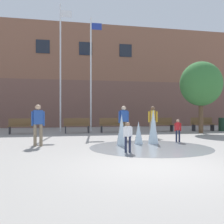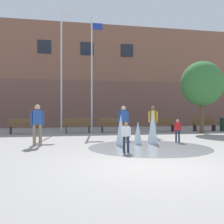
% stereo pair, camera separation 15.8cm
% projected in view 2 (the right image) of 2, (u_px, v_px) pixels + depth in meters
% --- Properties ---
extents(ground_plane, '(100.00, 100.00, 0.00)m').
position_uv_depth(ground_plane, '(156.00, 168.00, 6.16)').
color(ground_plane, gray).
extents(library_building, '(36.00, 6.05, 8.83)m').
position_uv_depth(library_building, '(84.00, 79.00, 25.11)').
color(library_building, brown).
rests_on(library_building, ground).
extents(splash_fountain, '(4.50, 4.50, 1.44)m').
position_uv_depth(splash_fountain, '(141.00, 132.00, 10.37)').
color(splash_fountain, gray).
rests_on(splash_fountain, ground).
extents(park_bench_left_of_flagpoles, '(1.60, 0.44, 0.91)m').
position_uv_depth(park_bench_left_of_flagpoles, '(23.00, 126.00, 15.52)').
color(park_bench_left_of_flagpoles, '#28282D').
rests_on(park_bench_left_of_flagpoles, ground).
extents(park_bench_under_left_flagpole, '(1.60, 0.44, 0.91)m').
position_uv_depth(park_bench_under_left_flagpole, '(78.00, 125.00, 16.15)').
color(park_bench_under_left_flagpole, '#28282D').
rests_on(park_bench_under_left_flagpole, ground).
extents(park_bench_under_right_flagpole, '(1.60, 0.44, 0.91)m').
position_uv_depth(park_bench_under_right_flagpole, '(113.00, 125.00, 16.62)').
color(park_bench_under_right_flagpole, '#28282D').
rests_on(park_bench_under_right_flagpole, ground).
extents(park_bench_near_trashcan, '(1.60, 0.44, 0.91)m').
position_uv_depth(park_bench_near_trashcan, '(162.00, 124.00, 17.24)').
color(park_bench_near_trashcan, '#28282D').
rests_on(park_bench_near_trashcan, ground).
extents(park_bench_far_right, '(1.60, 0.44, 0.91)m').
position_uv_depth(park_bench_far_right, '(204.00, 124.00, 17.73)').
color(park_bench_far_right, '#28282D').
rests_on(park_bench_far_right, ground).
extents(adult_watching, '(0.50, 0.38, 1.59)m').
position_uv_depth(adult_watching, '(153.00, 119.00, 13.31)').
color(adult_watching, '#89755B').
rests_on(adult_watching, ground).
extents(adult_near_bench, '(0.50, 0.21, 1.59)m').
position_uv_depth(adult_near_bench, '(124.00, 120.00, 12.41)').
color(adult_near_bench, '#89755B').
rests_on(adult_near_bench, ground).
extents(child_with_pink_shirt, '(0.31, 0.24, 0.99)m').
position_uv_depth(child_with_pink_shirt, '(178.00, 129.00, 11.23)').
color(child_with_pink_shirt, '#1E233D').
rests_on(child_with_pink_shirt, ground).
extents(adult_in_red, '(0.50, 0.28, 1.59)m').
position_uv_depth(adult_in_red, '(37.00, 122.00, 10.03)').
color(adult_in_red, '#89755B').
rests_on(adult_in_red, ground).
extents(child_running, '(0.31, 0.23, 0.99)m').
position_uv_depth(child_running, '(126.00, 135.00, 8.45)').
color(child_running, '#1E233D').
rests_on(child_running, ground).
extents(flagpole_left, '(0.80, 0.10, 8.49)m').
position_uv_depth(flagpole_left, '(62.00, 64.00, 17.49)').
color(flagpole_left, silver).
rests_on(flagpole_left, ground).
extents(flagpole_right, '(0.80, 0.10, 7.79)m').
position_uv_depth(flagpole_right, '(92.00, 70.00, 17.89)').
color(flagpole_right, silver).
rests_on(flagpole_right, ground).
extents(trash_can, '(0.56, 0.56, 0.90)m').
position_uv_depth(trash_can, '(224.00, 124.00, 17.62)').
color(trash_can, '#193323').
rests_on(trash_can, ground).
extents(street_tree_near_building, '(2.54, 2.54, 4.37)m').
position_uv_depth(street_tree_near_building, '(202.00, 84.00, 15.93)').
color(street_tree_near_building, brown).
rests_on(street_tree_near_building, ground).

